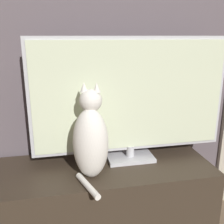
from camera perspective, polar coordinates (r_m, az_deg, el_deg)
name	(u,v)px	position (r m, az deg, el deg)	size (l,w,h in m)	color
wall_back	(93,4)	(1.51, -4.23, 22.36)	(4.80, 0.05, 2.60)	#564C51
tv_stand	(103,205)	(1.53, -1.94, -19.64)	(1.15, 0.44, 0.48)	#33281E
tv	(131,98)	(1.37, 4.20, 2.99)	(1.04, 0.15, 0.66)	#B7B7BC
cat	(91,139)	(1.24, -4.65, -5.87)	(0.20, 0.30, 0.46)	silver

